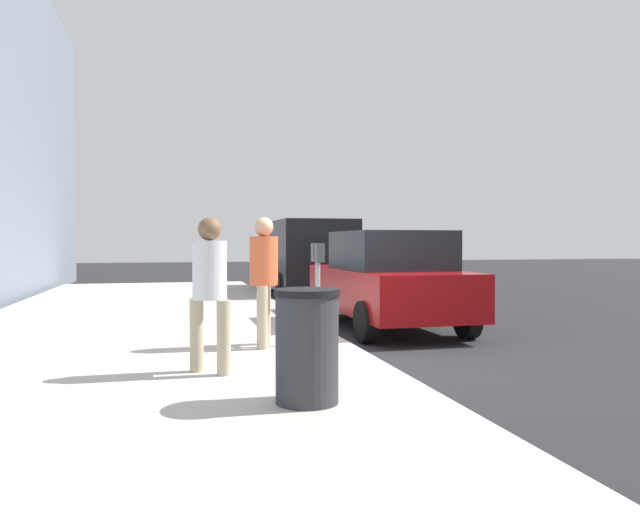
{
  "coord_description": "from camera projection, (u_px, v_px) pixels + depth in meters",
  "views": [
    {
      "loc": [
        -7.5,
        2.45,
        1.57
      ],
      "look_at": [
        1.06,
        0.3,
        1.37
      ],
      "focal_mm": 33.13,
      "sensor_mm": 36.0,
      "label": 1
    }
  ],
  "objects": [
    {
      "name": "trash_bin",
      "position": [
        307.0,
        346.0,
        5.22
      ],
      "size": [
        0.59,
        0.59,
        1.01
      ],
      "color": "#2D2D33",
      "rests_on": "sidewalk_slab"
    },
    {
      "name": "sidewalk_slab",
      "position": [
        126.0,
        365.0,
        7.17
      ],
      "size": [
        28.0,
        6.0,
        0.15
      ],
      "primitive_type": "cube",
      "color": "#B7B2A8",
      "rests_on": "ground_plane"
    },
    {
      "name": "parked_sedan_near",
      "position": [
        387.0,
        279.0,
        10.73
      ],
      "size": [
        4.41,
        1.98,
        1.77
      ],
      "color": "maroon",
      "rests_on": "ground_plane"
    },
    {
      "name": "parking_meter",
      "position": [
        318.0,
        272.0,
        8.16
      ],
      "size": [
        0.36,
        0.12,
        1.41
      ],
      "color": "gray",
      "rests_on": "sidewalk_slab"
    },
    {
      "name": "pedestrian_bystander",
      "position": [
        210.0,
        283.0,
        6.38
      ],
      "size": [
        0.4,
        0.42,
        1.69
      ],
      "rotation": [
        0.0,
        0.0,
        -0.73
      ],
      "color": "tan",
      "rests_on": "sidewalk_slab"
    },
    {
      "name": "pedestrian_at_meter",
      "position": [
        264.0,
        270.0,
        8.03
      ],
      "size": [
        0.52,
        0.38,
        1.76
      ],
      "rotation": [
        0.0,
        0.0,
        -1.83
      ],
      "color": "tan",
      "rests_on": "sidewalk_slab"
    },
    {
      "name": "parked_van_far",
      "position": [
        304.0,
        253.0,
        17.5
      ],
      "size": [
        5.22,
        2.17,
        2.18
      ],
      "color": "black",
      "rests_on": "ground_plane"
    },
    {
      "name": "ground_plane",
      "position": [
        361.0,
        360.0,
        7.9
      ],
      "size": [
        80.0,
        80.0,
        0.0
      ],
      "primitive_type": "plane",
      "color": "#232326",
      "rests_on": "ground"
    }
  ]
}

